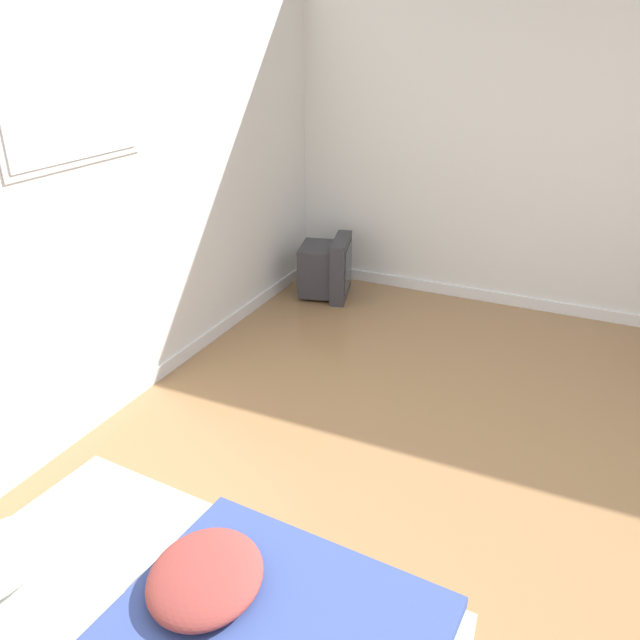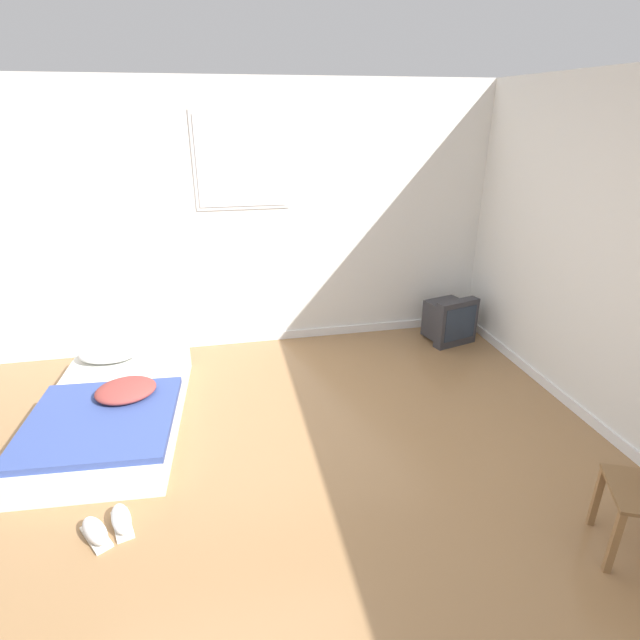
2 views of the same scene
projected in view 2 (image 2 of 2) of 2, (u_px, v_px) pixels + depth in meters
The scene contains 5 objects.
ground_plane at pixel (221, 507), 3.14m from camera, with size 20.00×20.00×0.00m, color #997047.
wall_back at pixel (205, 223), 4.85m from camera, with size 8.22×0.08×2.60m.
mattress_bed at pixel (113, 408), 3.93m from camera, with size 1.13×1.87×0.38m.
crt_tv at pixel (449, 320), 5.33m from camera, with size 0.52×0.49×0.50m.
sneaker_pair at pixel (108, 526), 2.94m from camera, with size 0.34×0.35×0.10m.
Camera 2 is at (0.11, -2.51, 2.31)m, focal length 28.00 mm.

